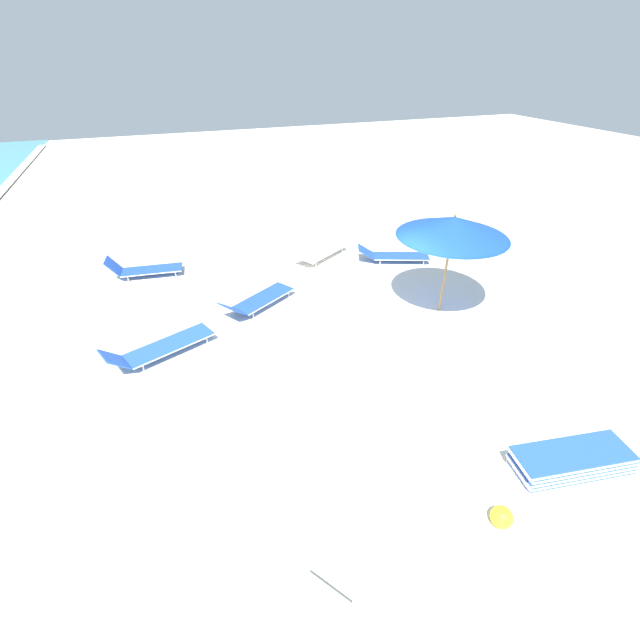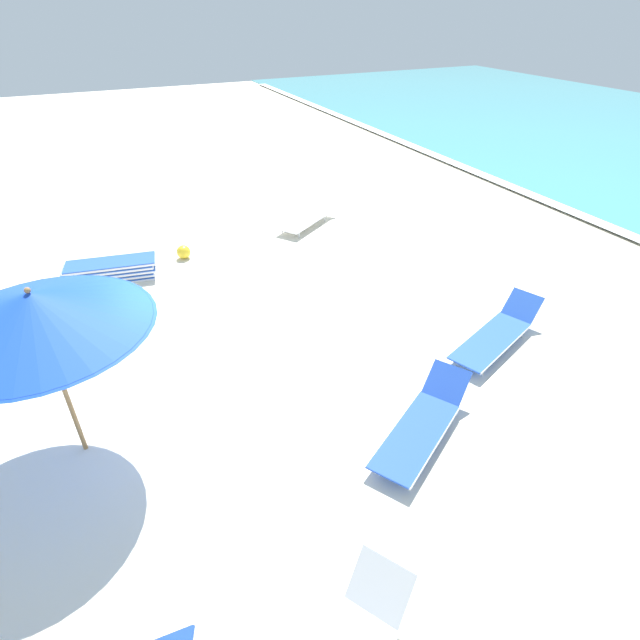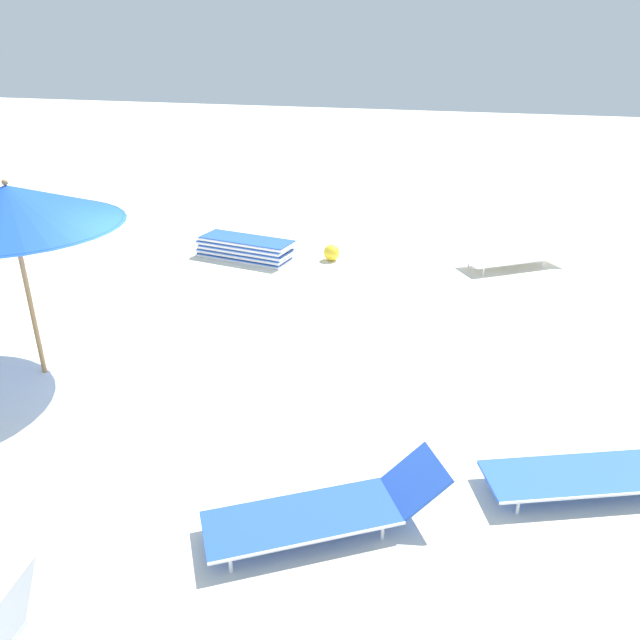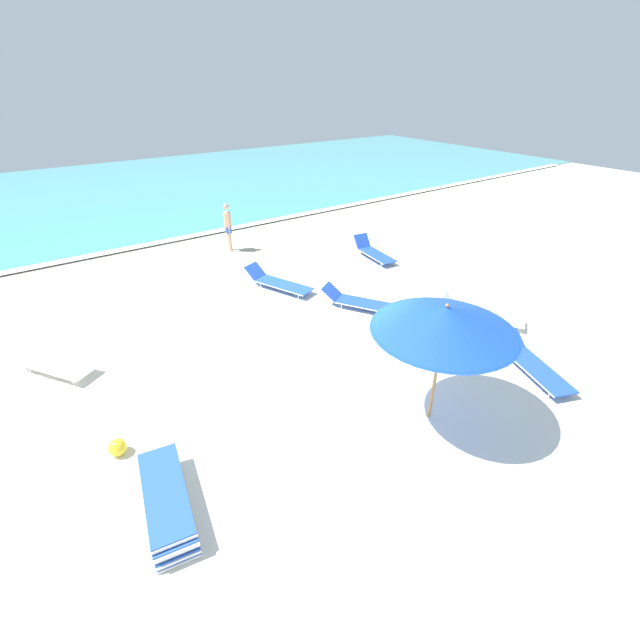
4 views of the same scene
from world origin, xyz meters
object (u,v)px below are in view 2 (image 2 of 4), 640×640
beach_umbrella (35,311)px  sun_lounger_near_water_right (498,333)px  sun_lounger_under_umbrella (309,217)px  sun_lounger_beside_umbrella (423,423)px  lounger_stack (110,271)px  beach_ball (184,252)px

beach_umbrella → sun_lounger_near_water_right: bearing=85.9°
sun_lounger_under_umbrella → sun_lounger_beside_umbrella: size_ratio=0.97×
sun_lounger_under_umbrella → beach_umbrella: bearing=-79.6°
lounger_stack → sun_lounger_near_water_right: size_ratio=0.85×
beach_umbrella → sun_lounger_beside_umbrella: bearing=68.0°
lounger_stack → beach_ball: (-0.36, 1.62, -0.05)m
lounger_stack → sun_lounger_near_water_right: 7.86m
beach_umbrella → sun_lounger_under_umbrella: 8.48m
beach_umbrella → sun_lounger_near_water_right: 6.94m
sun_lounger_under_umbrella → sun_lounger_near_water_right: sun_lounger_near_water_right is taller
sun_lounger_under_umbrella → sun_lounger_near_water_right: (6.27, 0.76, -0.00)m
sun_lounger_under_umbrella → sun_lounger_near_water_right: 6.31m
sun_lounger_near_water_right → beach_umbrella: bearing=-115.8°
sun_lounger_beside_umbrella → sun_lounger_under_umbrella: bearing=136.1°
sun_lounger_beside_umbrella → beach_ball: (-6.89, -1.76, -0.06)m
lounger_stack → sun_lounger_near_water_right: sun_lounger_near_water_right is taller
beach_umbrella → sun_lounger_under_umbrella: bearing=134.6°
beach_umbrella → sun_lounger_beside_umbrella: size_ratio=1.19×
lounger_stack → sun_lounger_under_umbrella: sun_lounger_under_umbrella is taller
sun_lounger_near_water_right → beach_ball: size_ratio=7.57×
beach_umbrella → beach_ball: beach_umbrella is taller
sun_lounger_under_umbrella → beach_ball: (0.61, -3.41, -0.06)m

